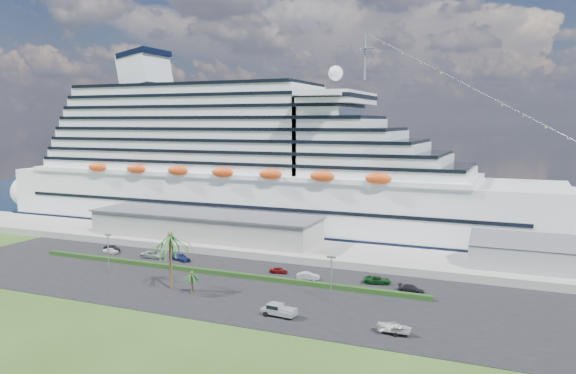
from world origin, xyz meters
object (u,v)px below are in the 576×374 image
at_px(boat_trailer, 394,327).
at_px(pickup_truck, 279,310).
at_px(cruise_ship, 257,172).
at_px(parked_car_3, 181,257).

bearing_deg(boat_trailer, pickup_truck, 178.92).
distance_m(cruise_ship, parked_car_3, 44.14).
height_order(cruise_ship, boat_trailer, cruise_ship).
relative_size(cruise_ship, pickup_truck, 32.63).
bearing_deg(pickup_truck, parked_car_3, 145.00).
distance_m(cruise_ship, pickup_truck, 76.36).
height_order(cruise_ship, parked_car_3, cruise_ship).
bearing_deg(parked_car_3, cruise_ship, 20.84).
bearing_deg(pickup_truck, boat_trailer, -1.08).
bearing_deg(parked_car_3, boat_trailer, -95.43).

